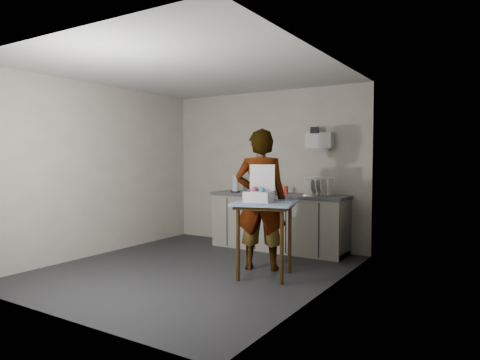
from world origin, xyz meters
The scene contains 15 objects.
ground centered at (0.00, 0.00, 0.00)m, with size 4.00×4.00×0.00m, color #27262B.
wall_back centered at (0.00, 1.99, 1.30)m, with size 3.60×0.02×2.60m, color beige.
wall_right centered at (1.79, 0.00, 1.30)m, with size 0.02×4.00×2.60m, color beige.
wall_left centered at (-1.79, 0.00, 1.30)m, with size 0.02×4.00×2.60m, color beige.
ceiling centered at (0.00, 0.00, 2.60)m, with size 3.60×4.00×0.01m, color white.
kitchen_counter centered at (0.40, 1.70, 0.43)m, with size 2.24×0.62×0.91m.
wall_shelf centered at (1.00, 1.92, 1.75)m, with size 0.42×0.18×0.37m.
side_table centered at (0.96, 0.21, 0.82)m, with size 0.89×0.89×0.94m.
standing_man centered at (0.74, 0.50, 0.93)m, with size 0.68×0.45×1.86m, color #B2A593.
soap_bottle centered at (0.15, 1.64, 1.07)m, with size 0.12×0.12×0.32m, color black.
soda_can centered at (0.50, 1.77, 0.97)m, with size 0.06×0.06×0.12m, color red.
dark_bottle centered at (0.16, 1.77, 1.02)m, with size 0.06×0.06×0.22m, color black.
paper_towel centered at (-0.36, 1.60, 1.05)m, with size 0.16×0.16×0.29m.
dish_rack centered at (1.07, 1.72, 0.97)m, with size 0.41×0.30×0.28m.
bakery_box centered at (0.89, 0.19, 1.04)m, with size 0.40×0.41×0.46m.
Camera 1 is at (3.48, -4.41, 1.48)m, focal length 32.00 mm.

